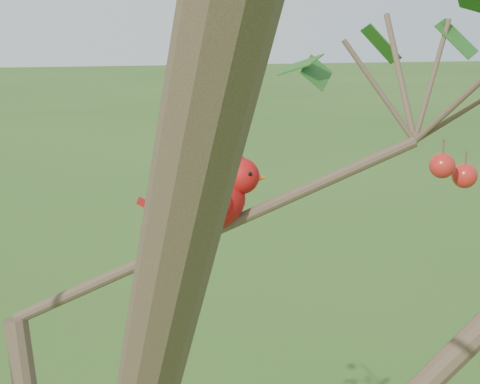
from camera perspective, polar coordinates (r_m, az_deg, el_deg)
The scene contains 2 objects.
crabapple_tree at distance 0.97m, azimuth -13.66°, elevation -2.60°, with size 2.35×2.05×2.95m.
cardinal at distance 1.08m, azimuth -2.30°, elevation -0.29°, with size 0.19×0.11×0.13m.
Camera 1 is at (0.04, -0.96, 2.38)m, focal length 55.00 mm.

